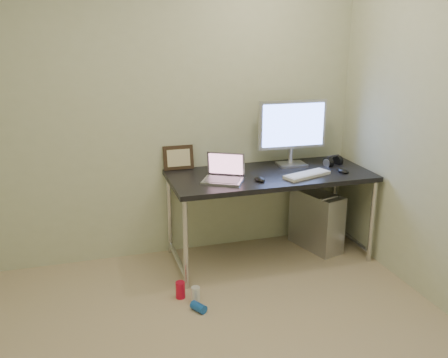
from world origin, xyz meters
TOP-DOWN VIEW (x-y plane):
  - wall_back at (0.00, 1.75)m, footprint 3.50×0.02m
  - desk at (0.89, 1.39)m, footprint 1.66×0.73m
  - tower_computer at (1.37, 1.45)m, footprint 0.35×0.54m
  - cable_a at (1.32, 1.70)m, footprint 0.01×0.16m
  - cable_b at (1.41, 1.68)m, footprint 0.02×0.11m
  - can_red at (0.03, 0.93)m, footprint 0.09×0.09m
  - can_white at (0.12, 0.85)m, footprint 0.08×0.08m
  - can_blue at (0.11, 0.72)m, footprint 0.11×0.13m
  - laptop at (0.48, 1.32)m, footprint 0.38×0.36m
  - monitor at (1.16, 1.57)m, footprint 0.60×0.18m
  - keyboard at (1.14, 1.22)m, footprint 0.43×0.25m
  - mouse_right at (1.48, 1.24)m, footprint 0.09×0.13m
  - mouse_left at (0.74, 1.22)m, footprint 0.08×0.12m
  - headphones at (1.51, 1.47)m, footprint 0.18×0.10m
  - picture_frame at (0.20, 1.72)m, footprint 0.25×0.08m
  - webcam at (0.54, 1.63)m, footprint 0.05×0.04m

SIDE VIEW (x-z plane):
  - can_blue at x=0.11m, z-range 0.00..0.06m
  - can_white at x=0.12m, z-range 0.00..0.12m
  - can_red at x=0.03m, z-range 0.00..0.13m
  - tower_computer at x=1.37m, z-range -0.02..0.53m
  - cable_b at x=1.41m, z-range 0.02..0.74m
  - cable_a at x=1.32m, z-range 0.06..0.74m
  - desk at x=0.89m, z-range 0.30..1.05m
  - keyboard at x=1.14m, z-range 0.75..0.77m
  - mouse_left at x=0.74m, z-range 0.75..0.79m
  - mouse_right at x=1.48m, z-range 0.75..0.79m
  - headphones at x=1.51m, z-range 0.73..0.83m
  - laptop at x=0.48m, z-range 0.69..0.90m
  - webcam at x=0.54m, z-range 0.78..0.91m
  - picture_frame at x=0.20m, z-range 0.75..0.95m
  - monitor at x=1.16m, z-range 0.80..1.36m
  - wall_back at x=0.00m, z-range 0.00..2.50m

